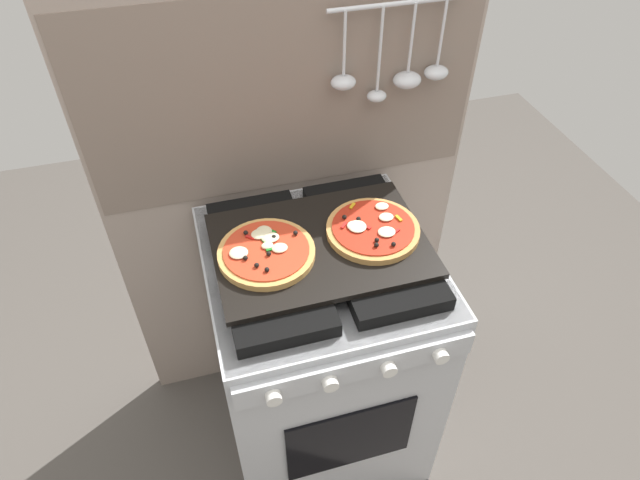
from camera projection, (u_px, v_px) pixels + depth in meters
The scene contains 6 objects.
ground_plane at pixel (320, 423), 2.03m from camera, with size 4.00×4.00×0.00m, color #4C4742.
kitchen_backsplash at pixel (292, 201), 1.73m from camera, with size 1.10×0.09×1.55m.
stove at pixel (320, 351), 1.72m from camera, with size 0.60×0.64×0.90m.
baking_tray at pixel (320, 245), 1.41m from camera, with size 0.54×0.38×0.02m, color black.
pizza_left at pixel (266, 252), 1.36m from camera, with size 0.24×0.24×0.03m.
pizza_right at pixel (372, 228), 1.43m from camera, with size 0.24×0.24×0.03m.
Camera 1 is at (-0.28, -0.98, 1.88)m, focal length 31.03 mm.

